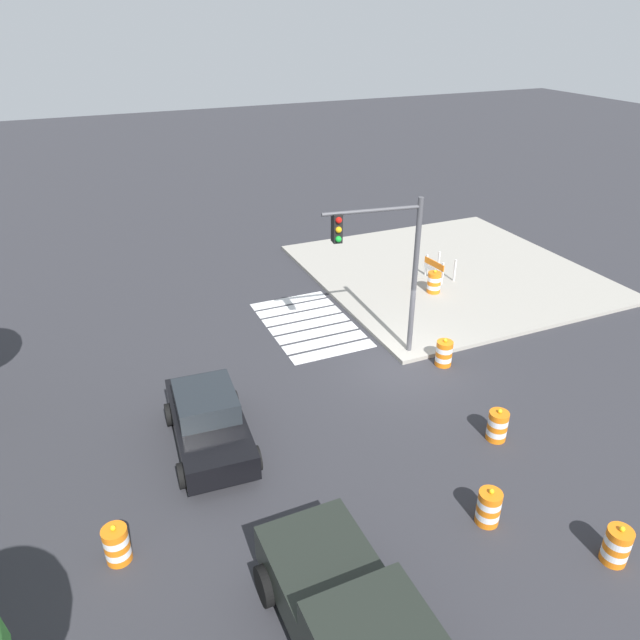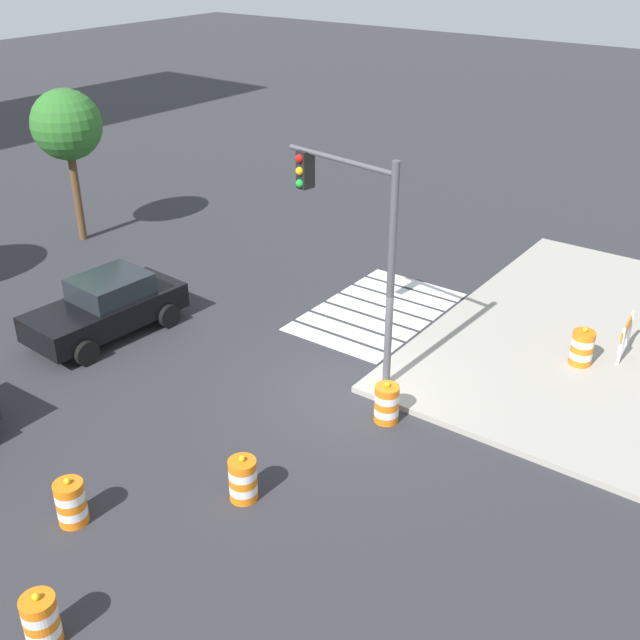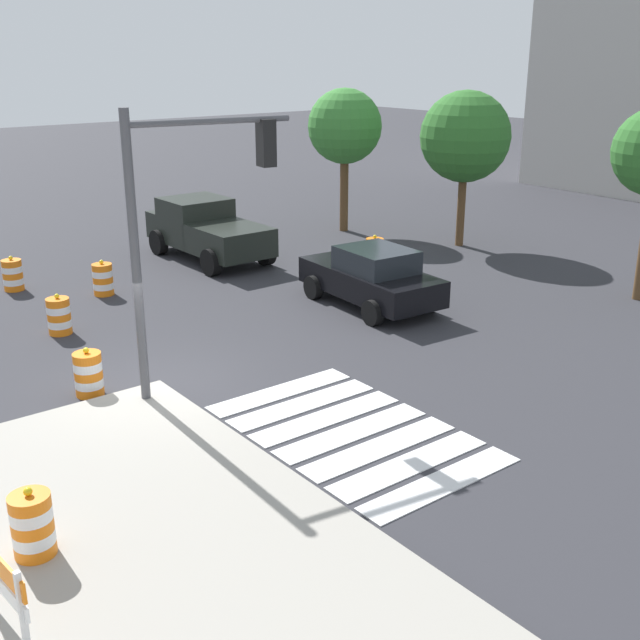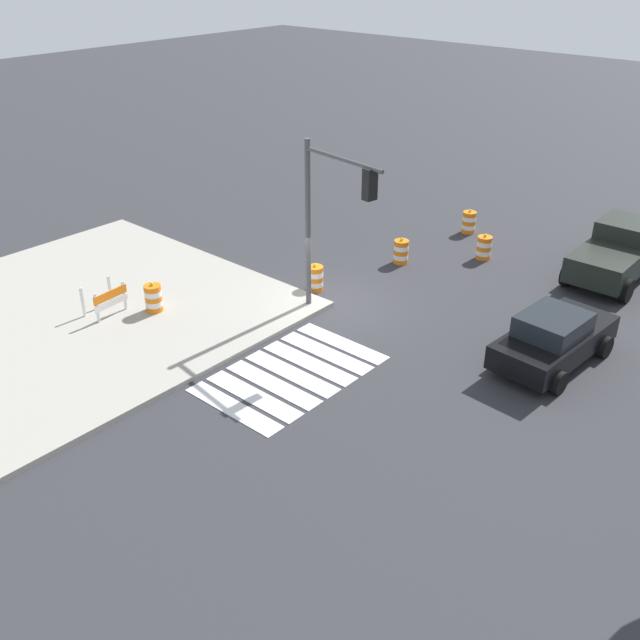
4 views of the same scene
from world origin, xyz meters
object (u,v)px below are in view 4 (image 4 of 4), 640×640
Objects in this scene: traffic_barrel_near_corner at (469,222)px; pickup_truck at (621,250)px; traffic_barrel_crosswalk_end at (315,278)px; traffic_light_pole at (332,204)px; traffic_barrel_median_far at (484,248)px; construction_barricade at (108,298)px; sports_car at (554,338)px; traffic_barrel_median_near at (401,252)px; traffic_barrel_on_sidewalk at (153,298)px.

pickup_truck is at bearing 88.99° from traffic_barrel_near_corner.
traffic_barrel_crosswalk_end is 0.19× the size of traffic_light_pole.
traffic_barrel_median_far is 8.42m from traffic_light_pole.
traffic_barrel_median_far is 0.19× the size of traffic_light_pole.
construction_barricade is at bearing -49.22° from traffic_light_pole.
traffic_barrel_near_corner is 1.00× the size of traffic_barrel_crosswalk_end.
construction_barricade is (6.86, -11.96, -0.09)m from sports_car.
traffic_barrel_median_near is 0.19× the size of traffic_light_pole.
sports_car is 4.33× the size of traffic_barrel_near_corner.
traffic_barrel_median_near is at bearing 155.60° from construction_barricade.
construction_barricade is at bearing -31.27° from traffic_barrel_crosswalk_end.
traffic_barrel_crosswalk_end is 6.98m from construction_barricade.
traffic_barrel_median_far is at bearing 171.02° from traffic_light_pole.
traffic_barrel_median_far is (2.03, 1.86, 0.00)m from traffic_barrel_near_corner.
traffic_barrel_on_sidewalk is (8.74, -3.61, 0.15)m from traffic_barrel_median_near.
sports_car is at bearing 108.40° from traffic_light_pole.
traffic_barrel_on_sidewalk reaches higher than traffic_barrel_near_corner.
traffic_barrel_median_far is (-6.32, 3.02, 0.00)m from traffic_barrel_crosswalk_end.
traffic_barrel_crosswalk_end and traffic_barrel_median_far have the same top height.
traffic_barrel_near_corner is 1.00× the size of traffic_barrel_on_sidewalk.
traffic_barrel_median_near is at bearing -3.81° from traffic_barrel_near_corner.
sports_car is at bearing 44.47° from traffic_barrel_median_far.
traffic_barrel_crosswalk_end is 1.00× the size of traffic_barrel_median_near.
traffic_barrel_near_corner is 13.74m from traffic_barrel_on_sidewalk.
traffic_barrel_near_corner is at bearing 161.54° from construction_barricade.
pickup_truck is 16.57m from traffic_barrel_on_sidewalk.
traffic_barrel_median_near is at bearing 157.59° from traffic_barrel_on_sidewalk.
traffic_barrel_crosswalk_end is (0.90, -8.34, -0.36)m from sports_car.
traffic_barrel_median_far is at bearing 154.45° from traffic_barrel_crosswalk_end.
traffic_barrel_on_sidewalk is 0.78× the size of construction_barricade.
sports_car is 4.33× the size of traffic_barrel_median_near.
traffic_barrel_crosswalk_end is 4.01m from traffic_barrel_median_near.
traffic_barrel_near_corner is at bearing 163.50° from traffic_barrel_on_sidewalk.
traffic_barrel_near_corner is (-0.11, -6.29, -0.52)m from pickup_truck.
pickup_truck is at bearing 142.06° from construction_barricade.
traffic_barrel_near_corner is at bearing -91.01° from pickup_truck.
traffic_barrel_near_corner and traffic_barrel_median_far have the same top height.
traffic_barrel_crosswalk_end is at bearing -124.85° from traffic_light_pole.
traffic_barrel_near_corner is 15.08m from construction_barricade.
traffic_light_pole is at bearing 127.93° from traffic_barrel_on_sidewalk.
traffic_light_pole reaches higher than construction_barricade.
traffic_barrel_near_corner and traffic_barrel_crosswalk_end have the same top height.
sports_car is at bearing 96.16° from traffic_barrel_crosswalk_end.
traffic_barrel_median_far is at bearing 152.65° from traffic_barrel_on_sidewalk.
pickup_truck is 3.97× the size of construction_barricade.
sports_car reaches higher than traffic_barrel_on_sidewalk.
traffic_barrel_median_near is 6.30m from traffic_light_pole.
traffic_barrel_median_near and traffic_barrel_median_far have the same top height.
construction_barricade reaches higher than traffic_barrel_median_near.
pickup_truck is at bearing -173.04° from sports_car.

